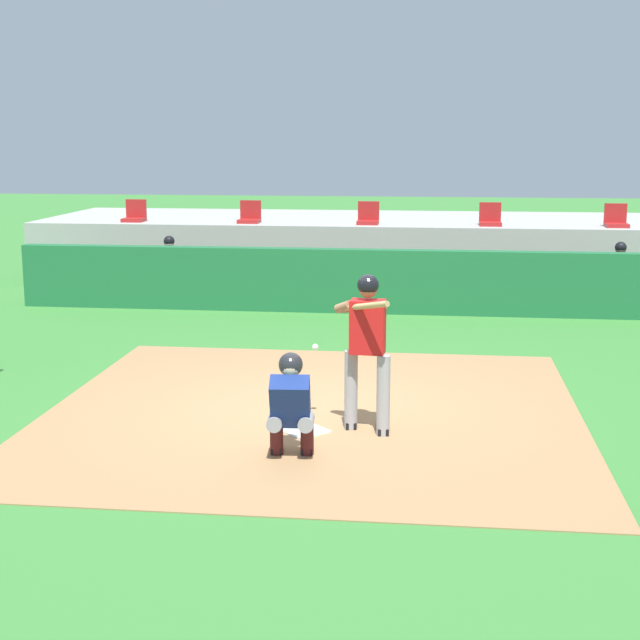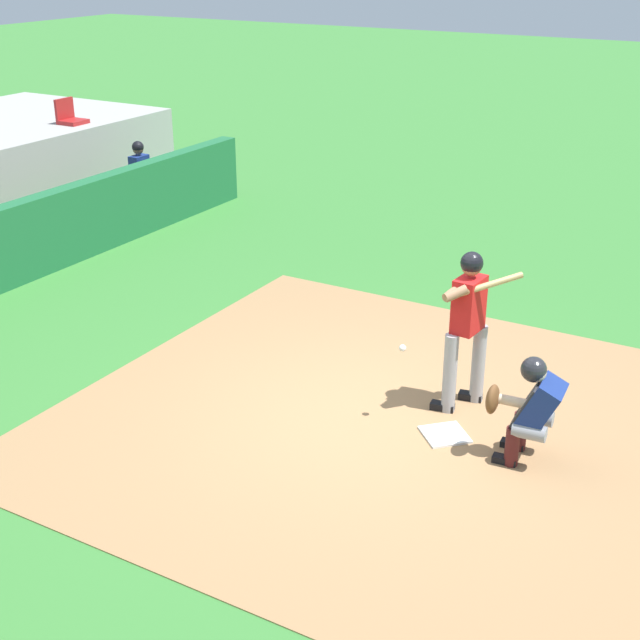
{
  "view_description": "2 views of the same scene",
  "coord_description": "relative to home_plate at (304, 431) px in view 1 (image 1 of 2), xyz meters",
  "views": [
    {
      "loc": [
        1.39,
        -10.78,
        3.31
      ],
      "look_at": [
        0.0,
        0.7,
        1.0
      ],
      "focal_mm": 52.44,
      "sensor_mm": 36.0,
      "label": 1
    },
    {
      "loc": [
        -7.59,
        -3.67,
        4.79
      ],
      "look_at": [
        0.0,
        0.7,
        1.0
      ],
      "focal_mm": 49.91,
      "sensor_mm": 36.0,
      "label": 2
    }
  ],
  "objects": [
    {
      "name": "stadium_seat_2",
      "position": [
        0.0,
        10.18,
        1.51
      ],
      "size": [
        0.46,
        0.46,
        0.48
      ],
      "color": "#A51E1E",
      "rests_on": "stands_platform"
    },
    {
      "name": "stadium_seat_1",
      "position": [
        -2.6,
        10.18,
        1.51
      ],
      "size": [
        0.46,
        0.46,
        0.48
      ],
      "color": "#A51E1E",
      "rests_on": "stands_platform"
    },
    {
      "name": "dugout_wall",
      "position": [
        0.0,
        7.3,
        0.58
      ],
      "size": [
        13.0,
        0.3,
        1.2
      ],
      "primitive_type": "cube",
      "color": "#1E6638",
      "rests_on": "ground"
    },
    {
      "name": "dirt_infield",
      "position": [
        0.0,
        0.8,
        -0.02
      ],
      "size": [
        6.4,
        6.4,
        0.01
      ],
      "primitive_type": "cube",
      "color": "#9E754C",
      "rests_on": "ground"
    },
    {
      "name": "dugout_bench",
      "position": [
        0.0,
        8.3,
        0.2
      ],
      "size": [
        11.8,
        0.44,
        0.45
      ],
      "primitive_type": "cube",
      "color": "olive",
      "rests_on": "ground"
    },
    {
      "name": "stadium_seat_4",
      "position": [
        5.2,
        10.18,
        1.51
      ],
      "size": [
        0.46,
        0.46,
        0.48
      ],
      "color": "#A51E1E",
      "rests_on": "stands_platform"
    },
    {
      "name": "stands_platform",
      "position": [
        0.0,
        11.7,
        0.68
      ],
      "size": [
        15.0,
        4.4,
        1.4
      ],
      "primitive_type": "cube",
      "color": "#9E9E99",
      "rests_on": "ground"
    },
    {
      "name": "catcher_crouched",
      "position": [
        -0.02,
        -0.85,
        0.59
      ],
      "size": [
        0.51,
        1.78,
        1.13
      ],
      "color": "gray",
      "rests_on": "ground"
    },
    {
      "name": "dugout_player_0",
      "position": [
        -3.88,
        8.14,
        0.65
      ],
      "size": [
        0.49,
        0.7,
        1.3
      ],
      "color": "#939399",
      "rests_on": "ground"
    },
    {
      "name": "ground_plane",
      "position": [
        0.0,
        0.8,
        -0.02
      ],
      "size": [
        80.0,
        80.0,
        0.0
      ],
      "primitive_type": "plane",
      "color": "#387A33"
    },
    {
      "name": "stadium_seat_0",
      "position": [
        -5.2,
        10.18,
        1.51
      ],
      "size": [
        0.46,
        0.46,
        0.48
      ],
      "color": "#A51E1E",
      "rests_on": "stands_platform"
    },
    {
      "name": "dugout_player_1",
      "position": [
        4.96,
        8.14,
        0.65
      ],
      "size": [
        0.49,
        0.7,
        1.3
      ],
      "color": "#939399",
      "rests_on": "ground"
    },
    {
      "name": "batter_at_plate",
      "position": [
        0.69,
        0.09,
        1.01
      ],
      "size": [
        0.66,
        0.78,
        1.8
      ],
      "color": "#99999E",
      "rests_on": "ground"
    },
    {
      "name": "stadium_seat_3",
      "position": [
        2.6,
        10.18,
        1.51
      ],
      "size": [
        0.46,
        0.46,
        0.48
      ],
      "color": "#A51E1E",
      "rests_on": "stands_platform"
    },
    {
      "name": "home_plate",
      "position": [
        0.0,
        0.0,
        0.0
      ],
      "size": [
        0.62,
        0.62,
        0.02
      ],
      "primitive_type": "cube",
      "rotation": [
        0.0,
        0.0,
        0.79
      ],
      "color": "white",
      "rests_on": "dirt_infield"
    }
  ]
}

